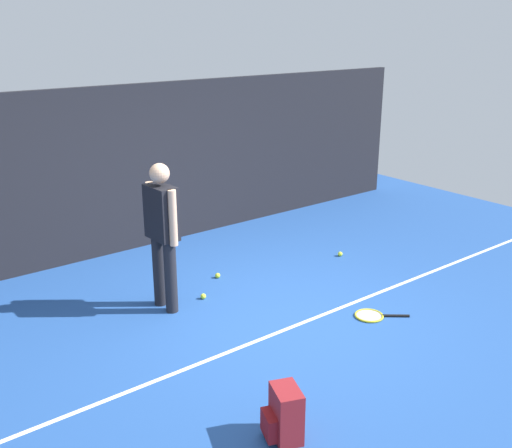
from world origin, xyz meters
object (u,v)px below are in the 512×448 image
Objects in this scene: tennis_ball_near_player at (218,275)px; tennis_ball_by_fence at (340,254)px; tennis_racket at (372,316)px; tennis_ball_mid_court at (203,296)px; tennis_player at (162,228)px; backpack at (284,415)px.

tennis_ball_near_player is 1.00× the size of tennis_ball_by_fence.
tennis_racket is at bearing -124.48° from tennis_ball_by_fence.
tennis_racket is 1.83m from tennis_ball_by_fence.
tennis_racket is at bearing -51.26° from tennis_ball_mid_court.
tennis_ball_by_fence reaches higher than tennis_racket.
tennis_ball_near_player reaches higher than tennis_racket.
tennis_player is 3.86× the size of backpack.
tennis_ball_by_fence is at bearing -13.74° from tennis_ball_near_player.
tennis_ball_mid_court is at bearing -102.20° from tennis_player.
backpack reaches higher than tennis_ball_by_fence.
tennis_ball_by_fence is 2.27m from tennis_ball_mid_court.
tennis_player is 25.76× the size of tennis_ball_mid_court.
backpack is 6.67× the size of tennis_ball_mid_court.
tennis_ball_near_player is at bearing 39.73° from tennis_ball_mid_court.
tennis_racket is at bearing -137.00° from tennis_player.
backpack is 6.67× the size of tennis_ball_near_player.
tennis_racket is 8.90× the size of tennis_ball_mid_court.
tennis_ball_near_player is 1.00× the size of tennis_ball_mid_court.
tennis_player is at bearing 177.79° from tennis_ball_by_fence.
tennis_ball_by_fence is (1.79, -0.44, 0.00)m from tennis_ball_near_player.
tennis_ball_near_player is 0.63m from tennis_ball_mid_court.
tennis_player is 25.76× the size of tennis_ball_by_fence.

